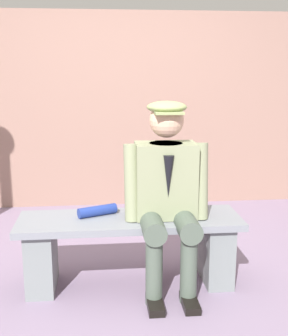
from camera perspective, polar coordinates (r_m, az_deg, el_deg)
The scene contains 5 objects.
ground_plane at distance 3.29m, azimuth -1.76°, elevation -14.49°, with size 30.00×30.00×0.00m, color gray.
bench at distance 3.17m, azimuth -1.80°, elevation -9.56°, with size 1.54×0.47×0.49m.
seated_man at distance 2.99m, azimuth 2.95°, elevation -2.55°, with size 0.58×0.60×1.29m.
rolled_magazine at distance 3.15m, azimuth -5.98°, elevation -5.46°, with size 0.07×0.07×0.28m, color navy.
stadium_wall at distance 4.98m, azimuth -3.49°, elevation 7.38°, with size 12.00×0.24×2.10m, color #8B695C.
Camera 1 is at (0.20, 2.93, 1.50)m, focal length 47.67 mm.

